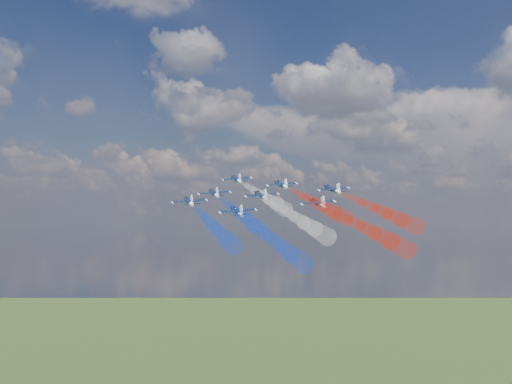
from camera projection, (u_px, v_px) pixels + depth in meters
The scene contains 16 objects.
jet_lead at pixel (236, 179), 184.97m from camera, with size 9.21×11.52×3.07m, color black, non-canonical shape.
trail_lead at pixel (261, 194), 162.70m from camera, with size 3.84×37.53×3.84m, color white, non-canonical shape.
jet_inner_left at pixel (214, 193), 169.50m from camera, with size 9.21×11.52×3.07m, color black, non-canonical shape.
trail_inner_left at pixel (238, 212), 147.23m from camera, with size 3.84×37.53×3.84m, color blue, non-canonical shape.
jet_inner_right at pixel (281, 185), 175.81m from camera, with size 9.21×11.52×3.07m, color black, non-canonical shape.
trail_inner_right at pixel (314, 202), 153.54m from camera, with size 3.84×37.53×3.84m, color red, non-canonical shape.
jet_outer_left at pixel (189, 201), 157.53m from camera, with size 9.21×11.52×3.07m, color black, non-canonical shape.
trail_outer_left at pixel (211, 223), 135.26m from camera, with size 3.84×37.53×3.84m, color blue, non-canonical shape.
jet_center_third at pixel (261, 195), 160.57m from camera, with size 9.21×11.52×3.07m, color black, non-canonical shape.
trail_center_third at pixel (294, 216), 138.30m from camera, with size 3.84×37.53×3.84m, color white, non-canonical shape.
jet_outer_right at pixel (332, 189), 168.60m from camera, with size 9.21×11.52×3.07m, color black, non-canonical shape.
trail_outer_right at pixel (374, 208), 146.33m from camera, with size 3.84×37.53×3.84m, color red, non-canonical shape.
jet_rear_left at pixel (237, 211), 147.18m from camera, with size 9.21×11.52×3.07m, color black, non-canonical shape.
trail_rear_left at pixel (269, 237), 124.91m from camera, with size 3.84×37.53×3.84m, color blue, non-canonical shape.
jet_rear_right at pixel (317, 203), 153.12m from camera, with size 9.21×11.52×3.07m, color black, non-canonical shape.
trail_rear_right at pixel (361, 226), 130.85m from camera, with size 3.84×37.53×3.84m, color red, non-canonical shape.
Camera 1 is at (77.70, -125.03, 118.13)m, focal length 43.36 mm.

